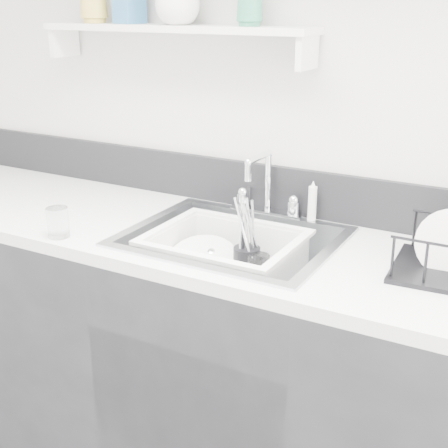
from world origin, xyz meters
The scene contains 13 objects.
counter_run centered at (0.00, 1.19, 0.46)m, with size 3.20×0.62×0.92m.
backsplash centered at (0.00, 1.49, 1.00)m, with size 3.20×0.02×0.16m, color black.
sink centered at (0.00, 1.19, 0.83)m, with size 0.64×0.52×0.20m, color silver, non-canonical shape.
faucet centered at (0.00, 1.44, 0.98)m, with size 0.26×0.18×0.23m.
side_sprayer centered at (0.16, 1.44, 0.99)m, with size 0.03×0.03×0.14m, color white.
wall_shelf centered at (-0.35, 1.42, 1.51)m, with size 1.00×0.16×0.12m.
wash_tub centered at (-0.02, 1.18, 0.84)m, with size 0.46×0.37×0.18m, color white, non-canonical shape.
plate_stack centered at (-0.09, 1.18, 0.80)m, with size 0.28×0.27×0.11m.
utensil_cup centered at (0.03, 1.24, 0.83)m, with size 0.09×0.09×0.29m.
ladle centered at (-0.04, 1.19, 0.80)m, with size 0.25×0.09×0.07m, color silver, non-canonical shape.
tumbler_in_tub centered at (0.08, 1.22, 0.82)m, with size 0.07×0.07×0.10m, color white.
tumbler_counter centered at (-0.47, 0.94, 0.97)m, with size 0.07×0.07×0.09m, color white.
bowl_small centered at (0.08, 1.10, 0.78)m, with size 0.11×0.11×0.04m, color white.
Camera 1 is at (0.85, -0.38, 1.61)m, focal length 50.00 mm.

